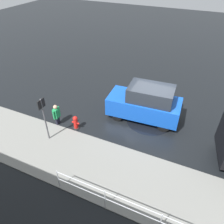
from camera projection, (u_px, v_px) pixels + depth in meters
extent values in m
plane|color=black|center=(150.00, 120.00, 12.33)|extent=(60.00, 60.00, 0.00)
cube|color=slate|center=(121.00, 176.00, 9.25)|extent=(24.00, 3.20, 0.04)
cube|color=blue|center=(144.00, 106.00, 12.00)|extent=(4.01, 1.96, 0.99)
cube|color=#1E232B|center=(151.00, 94.00, 11.39)|extent=(2.44, 1.65, 0.77)
cylinder|color=black|center=(117.00, 116.00, 12.13)|extent=(0.61, 0.26, 0.60)
cylinder|color=black|center=(125.00, 102.00, 13.20)|extent=(0.61, 0.26, 0.60)
cylinder|color=black|center=(164.00, 126.00, 11.40)|extent=(0.61, 0.26, 0.60)
cylinder|color=black|center=(168.00, 111.00, 12.47)|extent=(0.61, 0.26, 0.60)
cylinder|color=red|center=(76.00, 124.00, 11.54)|extent=(0.22, 0.22, 0.62)
sphere|color=red|center=(75.00, 119.00, 11.33)|extent=(0.26, 0.26, 0.26)
cylinder|color=red|center=(78.00, 124.00, 11.45)|extent=(0.10, 0.09, 0.09)
cylinder|color=red|center=(73.00, 122.00, 11.55)|extent=(0.10, 0.09, 0.09)
cylinder|color=#2D2D2D|center=(76.00, 128.00, 11.71)|extent=(0.31, 0.31, 0.06)
cube|color=#1E8C4C|center=(56.00, 113.00, 11.63)|extent=(0.26, 0.37, 0.55)
sphere|color=tan|center=(55.00, 107.00, 11.40)|extent=(0.22, 0.22, 0.22)
cylinder|color=#1E1E2D|center=(59.00, 119.00, 12.00)|extent=(0.13, 0.13, 0.45)
cylinder|color=#1E1E2D|center=(57.00, 121.00, 11.86)|extent=(0.13, 0.13, 0.45)
cylinder|color=#1E8C4C|center=(59.00, 110.00, 11.81)|extent=(0.09, 0.09, 0.50)
cylinder|color=#1E8C4C|center=(54.00, 115.00, 11.45)|extent=(0.09, 0.09, 0.50)
cylinder|color=#B7BABF|center=(160.00, 223.00, 7.15)|extent=(0.04, 0.04, 1.05)
cylinder|color=#B7BABF|center=(105.00, 199.00, 7.82)|extent=(0.04, 0.04, 1.05)
cylinder|color=#B7BABF|center=(58.00, 180.00, 8.50)|extent=(0.04, 0.04, 1.05)
cylinder|color=#B7BABF|center=(162.00, 215.00, 6.86)|extent=(8.08, 0.04, 0.04)
cylinder|color=#B7BABF|center=(161.00, 222.00, 7.12)|extent=(8.08, 0.04, 0.04)
cylinder|color=#4C4C51|center=(45.00, 120.00, 10.37)|extent=(0.07, 0.07, 2.40)
cube|color=black|center=(41.00, 104.00, 9.80)|extent=(0.04, 0.44, 0.44)
cylinder|color=black|center=(149.00, 120.00, 12.29)|extent=(2.59, 2.59, 0.01)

